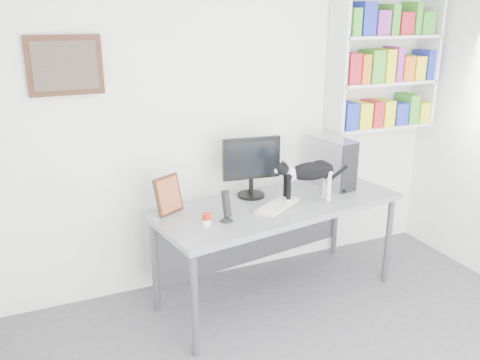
# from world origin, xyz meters

# --- Properties ---
(room) EXTENTS (4.01, 4.01, 2.70)m
(room) POSITION_xyz_m (0.00, 0.00, 1.35)
(room) COLOR #5C5C62
(room) RESTS_ON ground
(bookshelf) EXTENTS (1.03, 0.28, 1.24)m
(bookshelf) POSITION_xyz_m (1.40, 1.85, 1.85)
(bookshelf) COLOR silver
(bookshelf) RESTS_ON room
(wall_art) EXTENTS (0.52, 0.04, 0.42)m
(wall_art) POSITION_xyz_m (-1.30, 1.97, 1.90)
(wall_art) COLOR #452316
(wall_art) RESTS_ON room
(desk) EXTENTS (2.07, 1.07, 0.82)m
(desk) POSITION_xyz_m (0.15, 1.44, 0.41)
(desk) COLOR gray
(desk) RESTS_ON room
(monitor) EXTENTS (0.50, 0.28, 0.50)m
(monitor) POSITION_xyz_m (0.01, 1.67, 1.08)
(monitor) COLOR black
(monitor) RESTS_ON desk
(keyboard) EXTENTS (0.45, 0.37, 0.03)m
(keyboard) POSITION_xyz_m (0.09, 1.36, 0.84)
(keyboard) COLOR beige
(keyboard) RESTS_ON desk
(pc_tower) EXTENTS (0.25, 0.45, 0.42)m
(pc_tower) POSITION_xyz_m (0.75, 1.63, 1.04)
(pc_tower) COLOR #B5B5BA
(pc_tower) RESTS_ON desk
(speaker) EXTENTS (0.14, 0.14, 0.24)m
(speaker) POSITION_xyz_m (-0.36, 1.27, 0.94)
(speaker) COLOR black
(speaker) RESTS_ON desk
(leaning_print) EXTENTS (0.26, 0.20, 0.30)m
(leaning_print) POSITION_xyz_m (-0.70, 1.59, 0.97)
(leaning_print) COLOR #452316
(leaning_print) RESTS_ON desk
(soup_can) EXTENTS (0.08, 0.08, 0.09)m
(soup_can) POSITION_xyz_m (-0.52, 1.25, 0.87)
(soup_can) COLOR red
(soup_can) RESTS_ON desk
(cat) EXTENTS (0.57, 0.21, 0.34)m
(cat) POSITION_xyz_m (0.38, 1.37, 1.00)
(cat) COLOR black
(cat) RESTS_ON desk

